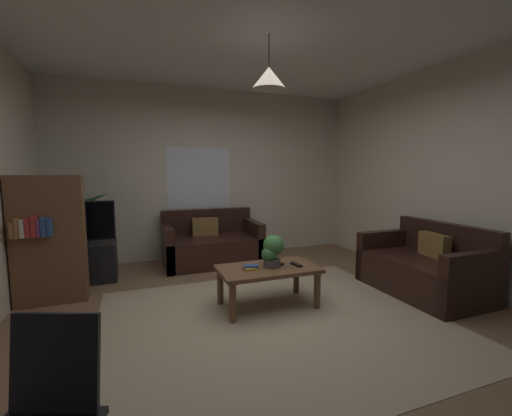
{
  "coord_description": "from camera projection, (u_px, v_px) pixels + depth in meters",
  "views": [
    {
      "loc": [
        -1.22,
        -2.94,
        1.45
      ],
      "look_at": [
        0.0,
        0.3,
        1.05
      ],
      "focal_mm": 22.93,
      "sensor_mm": 36.0,
      "label": 1
    }
  ],
  "objects": [
    {
      "name": "floor",
      "position": [
        266.0,
        314.0,
        3.32
      ],
      "size": [
        4.92,
        4.96,
        0.02
      ],
      "primitive_type": "cube",
      "color": "brown",
      "rests_on": "ground"
    },
    {
      "name": "rug",
      "position": [
        274.0,
        322.0,
        3.14
      ],
      "size": [
        3.2,
        2.73,
        0.01
      ],
      "primitive_type": "cube",
      "color": "tan",
      "rests_on": "ground"
    },
    {
      "name": "wall_back",
      "position": [
        210.0,
        174.0,
        5.5
      ],
      "size": [
        5.04,
        0.06,
        2.78
      ],
      "primitive_type": "cube",
      "color": "beige",
      "rests_on": "ground"
    },
    {
      "name": "wall_right",
      "position": [
        453.0,
        175.0,
        4.04
      ],
      "size": [
        0.06,
        4.96,
        2.78
      ],
      "primitive_type": "cube",
      "color": "beige",
      "rests_on": "ground"
    },
    {
      "name": "ceiling",
      "position": [
        267.0,
        24.0,
        3.0
      ],
      "size": [
        4.92,
        4.96,
        0.02
      ],
      "primitive_type": "cube",
      "color": "white"
    },
    {
      "name": "window_pane",
      "position": [
        199.0,
        178.0,
        5.41
      ],
      "size": [
        1.05,
        0.01,
        1.01
      ],
      "primitive_type": "cube",
      "color": "white"
    },
    {
      "name": "couch_under_window",
      "position": [
        212.0,
        246.0,
        5.11
      ],
      "size": [
        1.46,
        0.84,
        0.82
      ],
      "color": "black",
      "rests_on": "ground"
    },
    {
      "name": "couch_right_side",
      "position": [
        424.0,
        270.0,
        3.88
      ],
      "size": [
        0.84,
        1.35,
        0.82
      ],
      "rotation": [
        0.0,
        0.0,
        -1.57
      ],
      "color": "black",
      "rests_on": "ground"
    },
    {
      "name": "coffee_table",
      "position": [
        268.0,
        274.0,
        3.47
      ],
      "size": [
        1.05,
        0.59,
        0.43
      ],
      "color": "brown",
      "rests_on": "ground"
    },
    {
      "name": "book_on_table_0",
      "position": [
        251.0,
        268.0,
        3.37
      ],
      "size": [
        0.16,
        0.14,
        0.02
      ],
      "primitive_type": "cube",
      "rotation": [
        0.0,
        0.0,
        0.16
      ],
      "color": "gold",
      "rests_on": "coffee_table"
    },
    {
      "name": "book_on_table_1",
      "position": [
        251.0,
        266.0,
        3.38
      ],
      "size": [
        0.17,
        0.12,
        0.02
      ],
      "primitive_type": "cube",
      "rotation": [
        0.0,
        0.0,
        -0.25
      ],
      "color": "#2D4C8C",
      "rests_on": "coffee_table"
    },
    {
      "name": "remote_on_table_0",
      "position": [
        278.0,
        265.0,
        3.48
      ],
      "size": [
        0.16,
        0.13,
        0.02
      ],
      "primitive_type": "cube",
      "rotation": [
        0.0,
        0.0,
        5.31
      ],
      "color": "black",
      "rests_on": "coffee_table"
    },
    {
      "name": "remote_on_table_1",
      "position": [
        296.0,
        265.0,
        3.51
      ],
      "size": [
        0.07,
        0.17,
        0.02
      ],
      "primitive_type": "cube",
      "rotation": [
        0.0,
        0.0,
        0.14
      ],
      "color": "black",
      "rests_on": "coffee_table"
    },
    {
      "name": "potted_plant_on_table",
      "position": [
        272.0,
        250.0,
        3.47
      ],
      "size": [
        0.25,
        0.22,
        0.34
      ],
      "color": "#4C4C51",
      "rests_on": "coffee_table"
    },
    {
      "name": "tv_stand",
      "position": [
        79.0,
        263.0,
        4.23
      ],
      "size": [
        0.9,
        0.44,
        0.5
      ],
      "primitive_type": "cube",
      "color": "black",
      "rests_on": "ground"
    },
    {
      "name": "tv",
      "position": [
        77.0,
        223.0,
        4.15
      ],
      "size": [
        0.9,
        0.16,
        0.56
      ],
      "color": "black",
      "rests_on": "tv_stand"
    },
    {
      "name": "potted_palm_corner",
      "position": [
        75.0,
        236.0,
        4.6
      ],
      "size": [
        0.98,
        0.7,
        1.25
      ],
      "color": "beige",
      "rests_on": "ground"
    },
    {
      "name": "bookshelf_corner",
      "position": [
        49.0,
        240.0,
        3.52
      ],
      "size": [
        0.7,
        0.31,
        1.4
      ],
      "color": "brown",
      "rests_on": "ground"
    },
    {
      "name": "pendant_lamp",
      "position": [
        269.0,
        78.0,
        3.24
      ],
      "size": [
        0.35,
        0.35,
        0.53
      ],
      "color": "black"
    }
  ]
}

